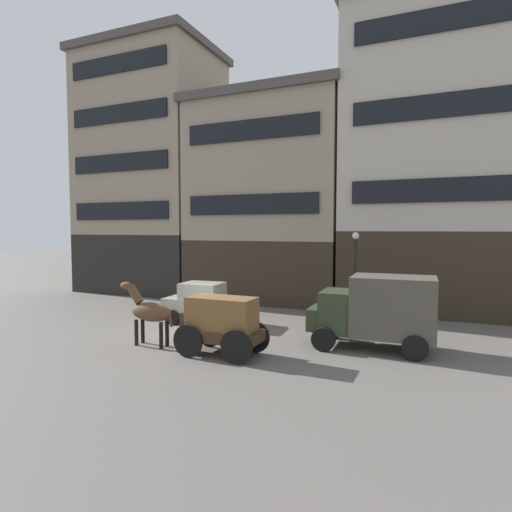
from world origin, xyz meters
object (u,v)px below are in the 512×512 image
at_px(draft_horse, 149,311).
at_px(streetlamp_curbside, 355,264).
at_px(sedan_dark, 205,303).
at_px(delivery_truck_near, 376,309).
at_px(cargo_wagon, 220,321).

distance_m(draft_horse, streetlamp_curbside, 9.55).
distance_m(draft_horse, sedan_dark, 4.07).
bearing_deg(streetlamp_curbside, sedan_dark, -153.36).
relative_size(sedan_dark, streetlamp_curbside, 0.92).
bearing_deg(delivery_truck_near, draft_horse, -159.94).
xyz_separation_m(draft_horse, sedan_dark, (-0.02, 4.05, -0.36)).
distance_m(cargo_wagon, streetlamp_curbside, 7.99).
distance_m(delivery_truck_near, streetlamp_curbside, 4.77).
distance_m(delivery_truck_near, sedan_dark, 7.82).
bearing_deg(draft_horse, delivery_truck_near, 20.06).
bearing_deg(cargo_wagon, draft_horse, 179.99).
bearing_deg(cargo_wagon, sedan_dark, 126.27).
relative_size(delivery_truck_near, sedan_dark, 1.16).
height_order(draft_horse, streetlamp_curbside, streetlamp_curbside).
bearing_deg(streetlamp_curbside, draft_horse, -130.75).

